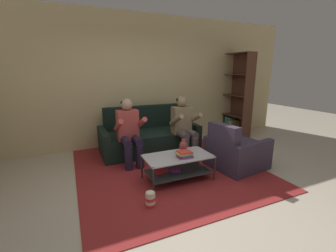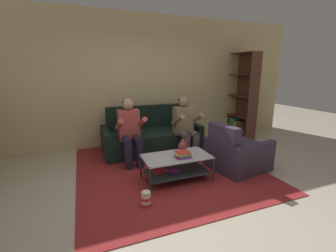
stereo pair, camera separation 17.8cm
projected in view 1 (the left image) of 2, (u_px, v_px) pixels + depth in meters
The scene contains 12 objects.
ground at pixel (180, 191), 3.21m from camera, with size 16.80×16.80×0.00m, color beige.
back_partition at pixel (132, 81), 5.05m from camera, with size 8.40×0.12×2.90m, color #CFBB84.
couch at pixel (149, 137), 4.83m from camera, with size 2.02×0.93×0.93m.
person_seated_left at pixel (129, 129), 4.03m from camera, with size 0.50×0.58×1.20m.
person_seated_right at pixel (184, 124), 4.47m from camera, with size 0.50×0.58×1.19m.
coffee_table at pixel (177, 164), 3.49m from camera, with size 1.04×0.55×0.40m.
area_rug at pixel (164, 165), 4.11m from camera, with size 3.00×3.43×0.01m.
vase at pixel (183, 146), 3.61m from camera, with size 0.13×0.13×0.21m.
book_stack at pixel (185, 154), 3.39m from camera, with size 0.24×0.18×0.09m.
bookshelf at pixel (235, 104), 5.99m from camera, with size 0.37×0.94×2.12m.
armchair at pixel (236, 152), 3.96m from camera, with size 1.00×0.93×0.82m.
popcorn_tub at pixel (150, 199), 2.83m from camera, with size 0.13×0.13×0.21m.
Camera 1 is at (-1.34, -2.58, 1.67)m, focal length 24.00 mm.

